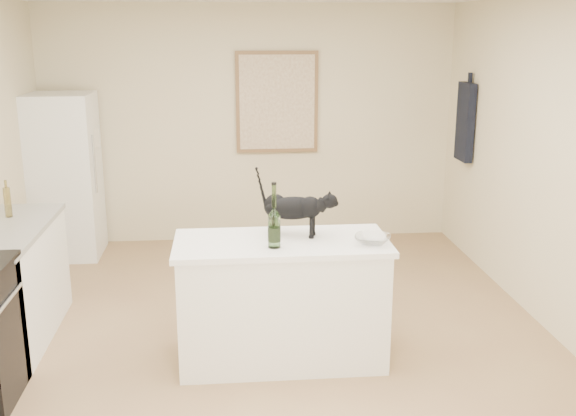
{
  "coord_description": "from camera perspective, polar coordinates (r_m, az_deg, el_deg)",
  "views": [
    {
      "loc": [
        -0.28,
        -4.67,
        2.33
      ],
      "look_at": [
        0.15,
        -0.15,
        1.12
      ],
      "focal_mm": 42.07,
      "sensor_mm": 36.0,
      "label": 1
    }
  ],
  "objects": [
    {
      "name": "wine_bottle",
      "position": [
        4.51,
        -1.18,
        -0.95
      ],
      "size": [
        0.11,
        0.11,
        0.4
      ],
      "primitive_type": "cylinder",
      "rotation": [
        0.0,
        0.0,
        0.35
      ],
      "color": "#2F5923",
      "rests_on": "island_top"
    },
    {
      "name": "wall_right",
      "position": [
        5.41,
        22.6,
        2.79
      ],
      "size": [
        0.0,
        5.5,
        5.5
      ],
      "primitive_type": "plane",
      "rotation": [
        1.57,
        0.0,
        -1.57
      ],
      "color": "beige",
      "rests_on": "ground"
    },
    {
      "name": "artwork_canvas",
      "position": [
        7.44,
        -0.92,
        8.91
      ],
      "size": [
        0.82,
        0.0,
        1.02
      ],
      "primitive_type": "cube",
      "color": "beige",
      "rests_on": "wall_back"
    },
    {
      "name": "hanging_garment",
      "position": [
        7.22,
        14.75,
        7.04
      ],
      "size": [
        0.08,
        0.34,
        0.8
      ],
      "primitive_type": "cube",
      "color": "black",
      "rests_on": "wall_right"
    },
    {
      "name": "artwork_frame",
      "position": [
        7.45,
        -0.93,
        8.93
      ],
      "size": [
        0.9,
        0.03,
        1.1
      ],
      "primitive_type": "cube",
      "color": "brown",
      "rests_on": "wall_back"
    },
    {
      "name": "floor",
      "position": [
        5.23,
        -1.83,
        -11.55
      ],
      "size": [
        5.5,
        5.5,
        0.0
      ],
      "primitive_type": "plane",
      "color": "#9D7D53",
      "rests_on": "ground"
    },
    {
      "name": "fridge",
      "position": [
        7.37,
        -18.42,
        2.57
      ],
      "size": [
        0.68,
        0.68,
        1.7
      ],
      "primitive_type": "cube",
      "color": "white",
      "rests_on": "floor"
    },
    {
      "name": "wall_front",
      "position": [
        2.2,
        2.53,
        -13.09
      ],
      "size": [
        4.5,
        0.0,
        4.5
      ],
      "primitive_type": "plane",
      "rotation": [
        -1.57,
        0.0,
        0.0
      ],
      "color": "beige",
      "rests_on": "ground"
    },
    {
      "name": "left_countertop",
      "position": [
        5.44,
        -23.09,
        -1.76
      ],
      "size": [
        0.62,
        1.44,
        0.04
      ],
      "primitive_type": "cube",
      "color": "gray",
      "rests_on": "left_cabinets"
    },
    {
      "name": "left_cabinets",
      "position": [
        5.58,
        -22.62,
        -6.19
      ],
      "size": [
        0.6,
        1.4,
        0.86
      ],
      "primitive_type": "cube",
      "color": "white",
      "rests_on": "floor"
    },
    {
      "name": "island_top",
      "position": [
        4.72,
        -0.55,
        -2.99
      ],
      "size": [
        1.5,
        0.7,
        0.04
      ],
      "primitive_type": "cube",
      "color": "white",
      "rests_on": "island_base"
    },
    {
      "name": "wall_back",
      "position": [
        7.5,
        -3.25,
        7.01
      ],
      "size": [
        4.5,
        0.0,
        4.5
      ],
      "primitive_type": "plane",
      "rotation": [
        1.57,
        0.0,
        0.0
      ],
      "color": "beige",
      "rests_on": "ground"
    },
    {
      "name": "fridge_paper",
      "position": [
        7.24,
        -15.98,
        5.69
      ],
      "size": [
        0.05,
        0.15,
        0.2
      ],
      "primitive_type": "cube",
      "rotation": [
        0.0,
        0.0,
        -0.32
      ],
      "color": "beige",
      "rests_on": "fridge"
    },
    {
      "name": "island_base",
      "position": [
        4.87,
        -0.54,
        -8.03
      ],
      "size": [
        1.44,
        0.67,
        0.86
      ],
      "primitive_type": "cube",
      "color": "white",
      "rests_on": "floor"
    },
    {
      "name": "glass_bowl",
      "position": [
        4.66,
        7.16,
        -2.68
      ],
      "size": [
        0.31,
        0.31,
        0.06
      ],
      "primitive_type": "imported",
      "rotation": [
        0.0,
        0.0,
        -0.35
      ],
      "color": "white",
      "rests_on": "island_top"
    },
    {
      "name": "black_cat",
      "position": [
        4.77,
        0.44,
        -0.25
      ],
      "size": [
        0.54,
        0.31,
        0.36
      ],
      "primitive_type": null,
      "rotation": [
        0.0,
        0.0,
        -0.31
      ],
      "color": "black",
      "rests_on": "island_top"
    }
  ]
}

